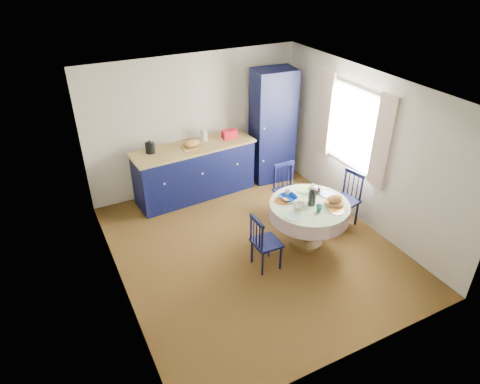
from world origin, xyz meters
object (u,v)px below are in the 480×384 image
(dining_table, at_px, (310,210))
(mug_a, at_px, (300,205))
(mug_b, at_px, (319,208))
(pantry_cabinet, at_px, (273,127))
(chair_right, at_px, (346,199))
(mug_d, at_px, (288,193))
(chair_far, at_px, (287,190))
(cobalt_bowl, at_px, (288,198))
(chair_left, at_px, (264,242))
(kitchen_counter, at_px, (195,170))
(mug_c, at_px, (317,191))

(dining_table, distance_m, mug_a, 0.27)
(mug_a, bearing_deg, mug_b, -42.28)
(pantry_cabinet, bearing_deg, chair_right, -76.40)
(mug_a, xyz_separation_m, mug_b, (0.21, -0.19, -0.00))
(mug_d, bearing_deg, chair_right, -9.47)
(chair_far, xyz_separation_m, cobalt_bowl, (-0.39, -0.63, 0.29))
(cobalt_bowl, bearing_deg, chair_far, 58.14)
(mug_b, bearing_deg, pantry_cabinet, 75.67)
(chair_left, relative_size, cobalt_bowl, 3.33)
(chair_left, bearing_deg, chair_right, -78.05)
(kitchen_counter, relative_size, chair_left, 2.60)
(mug_d, bearing_deg, chair_left, -142.70)
(cobalt_bowl, bearing_deg, chair_left, -146.69)
(mug_c, bearing_deg, dining_table, -142.70)
(chair_left, bearing_deg, mug_a, -77.70)
(chair_right, relative_size, mug_b, 9.04)
(chair_right, bearing_deg, cobalt_bowl, -104.29)
(mug_a, relative_size, mug_c, 1.10)
(chair_left, bearing_deg, dining_table, -78.62)
(pantry_cabinet, height_order, mug_a, pantry_cabinet)
(mug_a, distance_m, mug_b, 0.28)
(pantry_cabinet, height_order, chair_right, pantry_cabinet)
(pantry_cabinet, xyz_separation_m, chair_right, (0.28, -1.93, -0.61))
(chair_far, relative_size, chair_right, 0.99)
(dining_table, xyz_separation_m, mug_a, (-0.21, -0.03, 0.17))
(chair_left, distance_m, chair_far, 1.49)
(chair_right, relative_size, cobalt_bowl, 3.57)
(pantry_cabinet, height_order, chair_far, pantry_cabinet)
(pantry_cabinet, xyz_separation_m, dining_table, (-0.59, -2.12, -0.48))
(cobalt_bowl, bearing_deg, dining_table, -47.23)
(mug_a, height_order, mug_c, mug_a)
(dining_table, height_order, chair_far, dining_table)
(mug_c, height_order, mug_d, same)
(kitchen_counter, xyz_separation_m, mug_b, (0.99, -2.39, 0.27))
(mug_c, bearing_deg, pantry_cabinet, 80.08)
(mug_a, height_order, mug_d, mug_a)
(pantry_cabinet, distance_m, chair_far, 1.45)
(cobalt_bowl, bearing_deg, mug_d, 62.24)
(kitchen_counter, height_order, chair_right, kitchen_counter)
(mug_c, bearing_deg, chair_far, 97.87)
(mug_c, xyz_separation_m, mug_d, (-0.43, 0.17, -0.00))
(chair_right, bearing_deg, mug_a, -89.50)
(dining_table, distance_m, mug_d, 0.44)
(chair_far, xyz_separation_m, chair_right, (0.71, -0.69, 0.01))
(mug_a, bearing_deg, chair_right, 11.70)
(chair_right, bearing_deg, chair_far, -145.35)
(kitchen_counter, bearing_deg, cobalt_bowl, -72.10)
(chair_far, relative_size, mug_d, 9.46)
(mug_a, bearing_deg, pantry_cabinet, 69.54)
(mug_a, relative_size, mug_b, 1.22)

